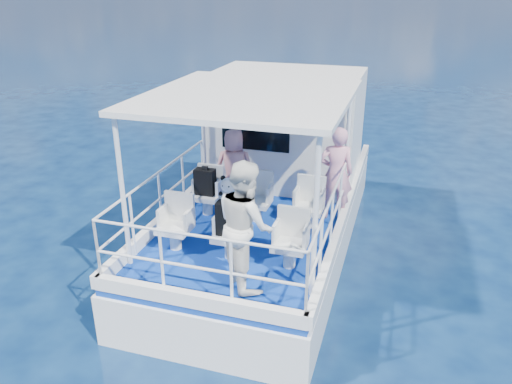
{
  "coord_description": "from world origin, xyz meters",
  "views": [
    {
      "loc": [
        2.27,
        -7.2,
        4.73
      ],
      "look_at": [
        0.18,
        -0.4,
        1.69
      ],
      "focal_mm": 35.0,
      "sensor_mm": 36.0,
      "label": 1
    }
  ],
  "objects_px": {
    "panda": "(228,190)",
    "passenger_port_fwd": "(234,168)",
    "backpack_center": "(228,219)",
    "passenger_stbd_aft": "(245,225)"
  },
  "relations": [
    {
      "from": "panda",
      "to": "passenger_stbd_aft",
      "type": "bearing_deg",
      "value": -52.37
    },
    {
      "from": "passenger_port_fwd",
      "to": "panda",
      "type": "bearing_deg",
      "value": 94.34
    },
    {
      "from": "passenger_port_fwd",
      "to": "panda",
      "type": "distance_m",
      "value": 1.9
    },
    {
      "from": "passenger_port_fwd",
      "to": "passenger_stbd_aft",
      "type": "bearing_deg",
      "value": 100.04
    },
    {
      "from": "passenger_port_fwd",
      "to": "passenger_stbd_aft",
      "type": "xyz_separation_m",
      "value": [
        0.98,
        -2.35,
        0.16
      ]
    },
    {
      "from": "passenger_port_fwd",
      "to": "backpack_center",
      "type": "relative_size",
      "value": 2.83
    },
    {
      "from": "backpack_center",
      "to": "passenger_stbd_aft",
      "type": "bearing_deg",
      "value": -51.44
    },
    {
      "from": "panda",
      "to": "passenger_port_fwd",
      "type": "bearing_deg",
      "value": 106.96
    },
    {
      "from": "passenger_stbd_aft",
      "to": "panda",
      "type": "bearing_deg",
      "value": -1.4
    },
    {
      "from": "passenger_port_fwd",
      "to": "panda",
      "type": "xyz_separation_m",
      "value": [
        0.54,
        -1.78,
        0.37
      ]
    }
  ]
}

